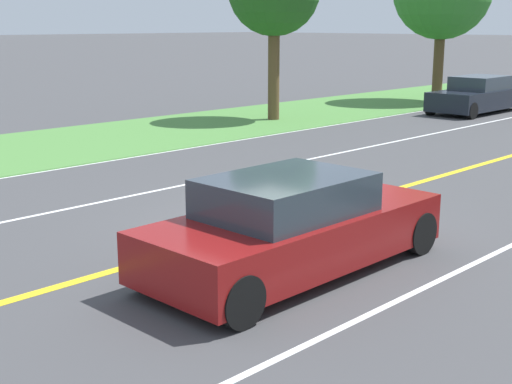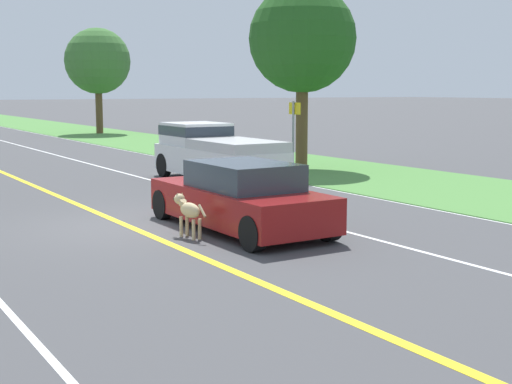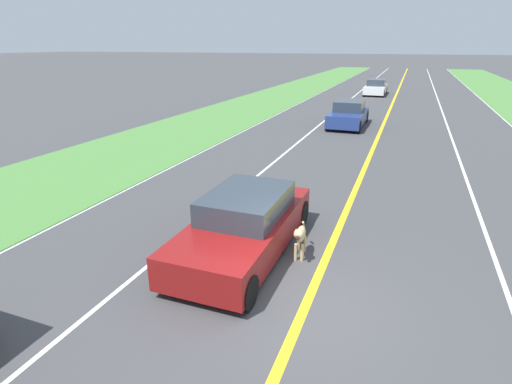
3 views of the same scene
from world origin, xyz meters
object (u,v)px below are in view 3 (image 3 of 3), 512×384
object	(u,v)px
ego_car	(245,225)
dog	(300,236)
car_trailing_mid	(376,88)
car_trailing_near	(349,114)

from	to	relation	value
ego_car	dog	size ratio (longest dim) A/B	4.23
ego_car	car_trailing_mid	world-z (taller)	ego_car
dog	car_trailing_near	size ratio (longest dim) A/B	0.25
ego_car	car_trailing_mid	xyz separation A→B (m)	(0.05, -32.23, -0.01)
car_trailing_mid	ego_car	bearing A→B (deg)	90.08
ego_car	car_trailing_near	size ratio (longest dim) A/B	1.05
car_trailing_near	car_trailing_mid	size ratio (longest dim) A/B	0.98
ego_car	dog	world-z (taller)	ego_car
ego_car	car_trailing_mid	bearing A→B (deg)	-89.92
dog	car_trailing_mid	xyz separation A→B (m)	(1.30, -32.09, 0.10)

